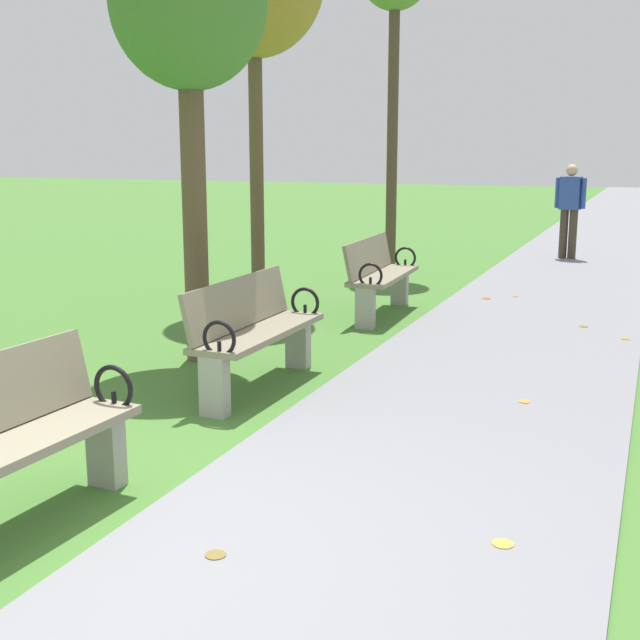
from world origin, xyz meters
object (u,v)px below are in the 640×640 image
park_bench_3 (380,274)px  pedestrian_walking (570,206)px  park_bench_2 (254,330)px  tree_2 (188,11)px

park_bench_3 → pedestrian_walking: 6.15m
park_bench_2 → park_bench_3: (0.00, 3.22, 0.00)m
tree_2 → park_bench_2: bearing=-35.7°
park_bench_2 → tree_2: 2.81m
pedestrian_walking → park_bench_2: bearing=-99.3°
park_bench_3 → pedestrian_walking: (1.49, 5.95, 0.44)m
park_bench_3 → pedestrian_walking: pedestrian_walking is taller
pedestrian_walking → tree_2: bearing=-105.7°
park_bench_3 → tree_2: (-0.91, -2.56, 2.58)m
park_bench_2 → pedestrian_walking: pedestrian_walking is taller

